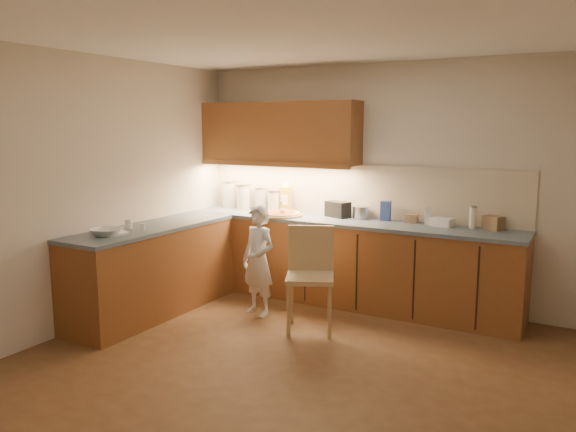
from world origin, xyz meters
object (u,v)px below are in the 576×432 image
object	(u,v)px
wooden_chair	(310,270)
toaster	(338,209)
child	(258,261)
oil_jug	(286,199)
pizza_on_board	(280,214)

from	to	relation	value
wooden_chair	toaster	world-z (taller)	toaster
toaster	child	bearing A→B (deg)	-93.30
oil_jug	pizza_on_board	bearing A→B (deg)	-74.18
wooden_chair	oil_jug	size ratio (longest dim) A/B	2.80
pizza_on_board	child	bearing A→B (deg)	-77.41
oil_jug	toaster	distance (m)	0.69
wooden_chair	child	bearing A→B (deg)	147.45
pizza_on_board	oil_jug	size ratio (longest dim) A/B	1.48
pizza_on_board	child	xyz separation A→B (m)	(0.16, -0.71, -0.38)
oil_jug	toaster	xyz separation A→B (m)	(0.69, -0.04, -0.07)
oil_jug	child	bearing A→B (deg)	-76.47
pizza_on_board	child	distance (m)	0.82
pizza_on_board	toaster	world-z (taller)	pizza_on_board
pizza_on_board	oil_jug	xyz separation A→B (m)	(-0.08, 0.29, 0.14)
pizza_on_board	wooden_chair	world-z (taller)	pizza_on_board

